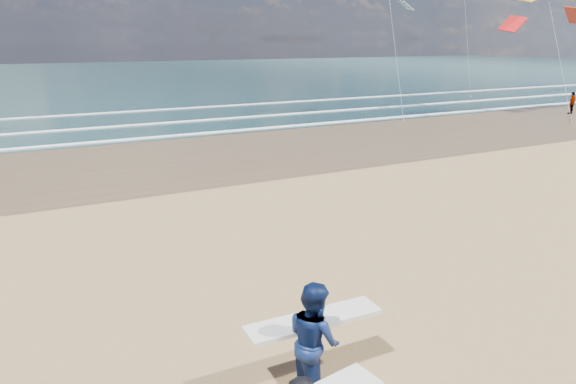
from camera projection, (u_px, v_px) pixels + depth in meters
wet_sand_strip at (456, 127)px, 31.33m from camera, size 220.00×12.00×0.01m
ocean at (194, 75)px, 77.46m from camera, size 220.00×100.00×0.02m
foam_breakers at (361, 108)px, 39.94m from camera, size 220.00×11.70×0.05m
surfer_far at (314, 339)px, 7.60m from camera, size 2.21×1.11×1.87m
beachgoer_1 at (572, 103)px, 36.76m from camera, size 0.99×0.63×1.57m
kite_0 at (554, 27)px, 33.97m from camera, size 7.25×4.90×9.89m
kite_1 at (393, 32)px, 34.36m from camera, size 5.30×4.68×10.47m
kite_5 at (465, 12)px, 47.69m from camera, size 4.52×4.60×14.73m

